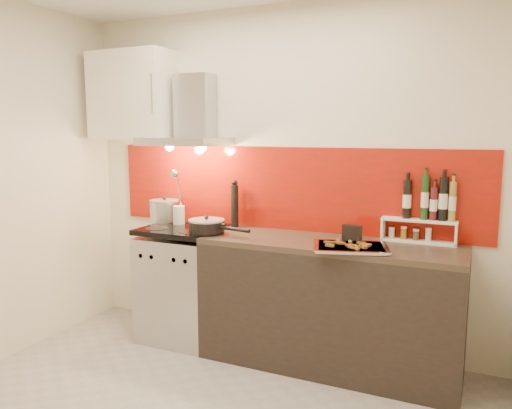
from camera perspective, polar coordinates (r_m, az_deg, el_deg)
The scene contains 13 objects.
back_wall at distance 3.89m, azimuth 2.77°, elevation 3.06°, with size 3.40×0.02×2.60m, color silver.
backsplash at distance 3.87m, azimuth 3.39°, elevation 1.83°, with size 3.00×0.02×0.64m, color maroon.
range_stove at distance 4.11m, azimuth -8.16°, elevation -8.97°, with size 0.60×0.60×0.91m.
counter at distance 3.63m, azimuth 8.35°, elevation -11.17°, with size 1.80×0.60×0.90m.
range_hood at distance 4.04m, azimuth -7.43°, elevation 9.48°, with size 0.62×0.50×0.61m.
upper_cabinet at distance 4.36m, azimuth -13.85°, elevation 11.95°, with size 0.70×0.35×0.72m, color white.
stock_pot at distance 4.25m, azimuth -10.40°, elevation -0.68°, with size 0.25×0.25×0.21m.
saute_pan at distance 3.75m, azimuth -5.58°, elevation -2.44°, with size 0.52×0.27×0.13m.
utensil_jar at distance 4.08m, azimuth -8.88°, elevation -0.51°, with size 0.10×0.14×0.46m.
pepper_mill at distance 3.97m, azimuth -2.46°, elevation 0.03°, with size 0.06×0.06×0.38m.
step_shelf at distance 3.59m, azimuth 18.74°, elevation -1.06°, with size 0.50×0.14×0.46m.
caddy_box at distance 3.52m, azimuth 10.92°, elevation -3.22°, with size 0.13×0.06×0.11m, color black.
baking_tray at distance 3.30m, azimuth 10.77°, elevation -4.76°, with size 0.56×0.49×0.03m.
Camera 1 is at (1.44, -2.19, 1.65)m, focal length 35.00 mm.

